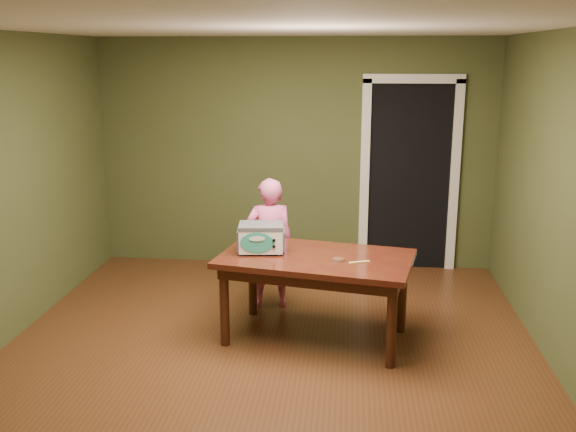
{
  "coord_description": "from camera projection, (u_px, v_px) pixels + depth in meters",
  "views": [
    {
      "loc": [
        0.63,
        -4.73,
        2.4
      ],
      "look_at": [
        0.07,
        1.0,
        0.95
      ],
      "focal_mm": 40.0,
      "sensor_mm": 36.0,
      "label": 1
    }
  ],
  "objects": [
    {
      "name": "floor",
      "position": [
        268.0,
        359.0,
        5.21
      ],
      "size": [
        5.0,
        5.0,
        0.0
      ],
      "primitive_type": "plane",
      "color": "#553018",
      "rests_on": "ground"
    },
    {
      "name": "room_shell",
      "position": [
        266.0,
        150.0,
        4.79
      ],
      "size": [
        4.52,
        5.02,
        2.61
      ],
      "color": "#454D29",
      "rests_on": "ground"
    },
    {
      "name": "doorway",
      "position": [
        407.0,
        173.0,
        7.52
      ],
      "size": [
        1.1,
        0.66,
        2.25
      ],
      "color": "black",
      "rests_on": "ground"
    },
    {
      "name": "dining_table",
      "position": [
        316.0,
        267.0,
        5.44
      ],
      "size": [
        1.74,
        1.19,
        0.75
      ],
      "rotation": [
        0.0,
        0.0,
        -0.19
      ],
      "color": "#3D120D",
      "rests_on": "floor"
    },
    {
      "name": "toy_oven",
      "position": [
        261.0,
        237.0,
        5.49
      ],
      "size": [
        0.43,
        0.31,
        0.25
      ],
      "rotation": [
        0.0,
        0.0,
        0.1
      ],
      "color": "#4C4F54",
      "rests_on": "dining_table"
    },
    {
      "name": "baking_pan",
      "position": [
        338.0,
        260.0,
        5.28
      ],
      "size": [
        0.1,
        0.1,
        0.02
      ],
      "color": "silver",
      "rests_on": "dining_table"
    },
    {
      "name": "spatula",
      "position": [
        359.0,
        262.0,
        5.24
      ],
      "size": [
        0.18,
        0.09,
        0.01
      ],
      "primitive_type": "cube",
      "rotation": [
        0.0,
        0.0,
        0.38
      ],
      "color": "#FACA6C",
      "rests_on": "dining_table"
    },
    {
      "name": "child",
      "position": [
        269.0,
        243.0,
        6.16
      ],
      "size": [
        0.52,
        0.39,
        1.28
      ],
      "primitive_type": "imported",
      "rotation": [
        0.0,
        0.0,
        3.35
      ],
      "color": "pink",
      "rests_on": "floor"
    }
  ]
}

